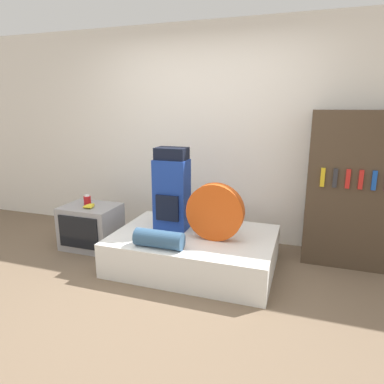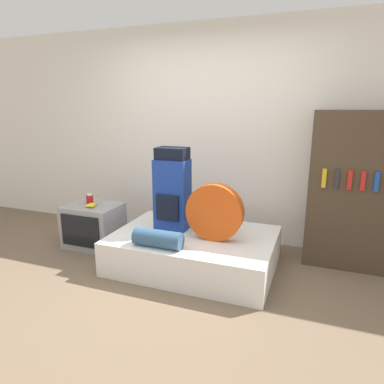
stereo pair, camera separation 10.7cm
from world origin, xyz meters
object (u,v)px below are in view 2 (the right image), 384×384
(sleeping_roll, at_px, (158,239))
(canister, at_px, (90,200))
(tent_bag, at_px, (215,212))
(television, at_px, (94,225))
(backpack, at_px, (172,190))
(bookshelf, at_px, (353,190))

(sleeping_roll, bearing_deg, canister, 155.74)
(tent_bag, distance_m, canister, 1.59)
(sleeping_roll, xyz_separation_m, television, (-1.11, 0.51, -0.18))
(sleeping_roll, height_order, canister, canister)
(tent_bag, height_order, television, tent_bag)
(canister, bearing_deg, backpack, 0.54)
(television, relative_size, bookshelf, 0.39)
(backpack, xyz_separation_m, sleeping_roll, (0.08, -0.53, -0.34))
(sleeping_roll, xyz_separation_m, canister, (-1.14, 0.52, 0.13))
(tent_bag, distance_m, bookshelf, 1.45)
(television, distance_m, bookshelf, 2.92)
(backpack, height_order, bookshelf, bookshelf)
(television, relative_size, canister, 4.94)
(television, bearing_deg, tent_bag, -5.11)
(bookshelf, bearing_deg, tent_bag, -151.01)
(backpack, xyz_separation_m, bookshelf, (1.78, 0.54, 0.03))
(canister, distance_m, bookshelf, 2.91)
(backpack, relative_size, tent_bag, 1.54)
(tent_bag, relative_size, sleeping_roll, 1.20)
(tent_bag, xyz_separation_m, canister, (-1.59, 0.15, -0.07))
(tent_bag, relative_size, bookshelf, 0.35)
(tent_bag, xyz_separation_m, television, (-1.55, 0.14, -0.38))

